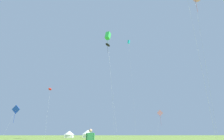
% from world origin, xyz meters
% --- Properties ---
extents(kite_pink_diamond, '(3.32, 1.87, 8.50)m').
position_xyz_m(kite_pink_diamond, '(15.57, 50.15, 7.29)').
color(kite_pink_diamond, pink).
rests_on(kite_pink_diamond, ground).
extents(kite_red_parafoil, '(1.43, 2.94, 14.51)m').
position_xyz_m(kite_red_parafoil, '(-18.31, 46.93, 14.07)').
color(kite_red_parafoil, red).
rests_on(kite_red_parafoil, ground).
extents(kite_cyan_box, '(1.70, 1.33, 38.46)m').
position_xyz_m(kite_cyan_box, '(7.92, 58.47, 37.43)').
color(kite_cyan_box, '#1EB7CC').
rests_on(kite_cyan_box, ground).
extents(kite_green_box, '(3.29, 2.95, 34.40)m').
position_xyz_m(kite_green_box, '(-0.97, 46.37, 32.84)').
color(kite_green_box, green).
rests_on(kite_green_box, ground).
extents(kite_black_parafoil, '(3.45, 2.31, 25.99)m').
position_xyz_m(kite_black_parafoil, '(-0.98, 39.73, 25.46)').
color(kite_black_parafoil, black).
rests_on(kite_black_parafoil, ground).
extents(kite_blue_diamond, '(2.92, 1.21, 9.16)m').
position_xyz_m(kite_blue_diamond, '(-26.81, 46.00, 7.76)').
color(kite_blue_diamond, blue).
rests_on(kite_blue_diamond, ground).
extents(festival_tent_center, '(3.99, 3.99, 2.59)m').
position_xyz_m(festival_tent_center, '(-16.14, 69.87, 1.44)').
color(festival_tent_center, white).
rests_on(festival_tent_center, ground).
extents(festival_tent_right, '(4.55, 4.55, 2.96)m').
position_xyz_m(festival_tent_right, '(-8.67, 69.87, 1.64)').
color(festival_tent_right, white).
rests_on(festival_tent_right, ground).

